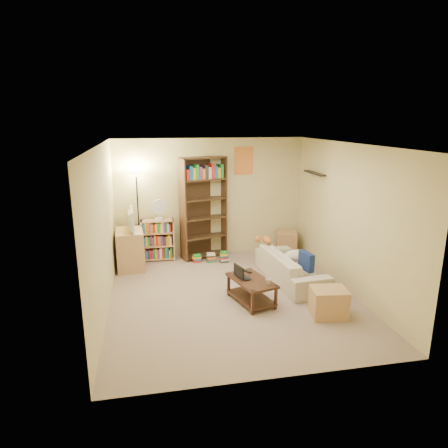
# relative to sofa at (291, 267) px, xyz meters

# --- Properties ---
(room) EXTENTS (4.50, 4.54, 2.52)m
(room) POSITION_rel_sofa_xyz_m (-1.19, -0.42, 1.36)
(room) COLOR tan
(room) RESTS_ON ground
(sofa) EXTENTS (1.95, 1.02, 0.53)m
(sofa) POSITION_rel_sofa_xyz_m (0.00, 0.00, 0.00)
(sofa) COLOR beige
(sofa) RESTS_ON ground
(navy_pillow) EXTENTS (0.17, 0.36, 0.32)m
(navy_pillow) POSITION_rel_sofa_xyz_m (0.12, -0.39, 0.24)
(navy_pillow) COLOR navy
(navy_pillow) RESTS_ON sofa
(cream_blanket) EXTENTS (0.49, 0.35, 0.21)m
(cream_blanket) POSITION_rel_sofa_xyz_m (0.13, 0.05, 0.19)
(cream_blanket) COLOR beige
(cream_blanket) RESTS_ON sofa
(tabby_cat) EXTENTS (0.42, 0.18, 0.14)m
(tabby_cat) POSITION_rel_sofa_xyz_m (-0.30, 0.68, 0.34)
(tabby_cat) COLOR orange
(tabby_cat) RESTS_ON sofa
(coffee_table) EXTENTS (0.72, 0.99, 0.39)m
(coffee_table) POSITION_rel_sofa_xyz_m (-0.94, -0.71, -0.02)
(coffee_table) COLOR #402318
(coffee_table) RESTS_ON ground
(laptop) EXTENTS (0.46, 0.43, 0.02)m
(laptop) POSITION_rel_sofa_xyz_m (-1.00, -0.60, 0.14)
(laptop) COLOR black
(laptop) RESTS_ON coffee_table
(laptop_screen) EXTENTS (0.09, 0.29, 0.20)m
(laptop_screen) POSITION_rel_sofa_xyz_m (-1.13, -0.63, 0.25)
(laptop_screen) COLOR white
(laptop_screen) RESTS_ON laptop
(mug) EXTENTS (0.14, 0.14, 0.09)m
(mug) POSITION_rel_sofa_xyz_m (-0.73, -0.95, 0.17)
(mug) COLOR silver
(mug) RESTS_ON coffee_table
(tv_remote) EXTENTS (0.13, 0.16, 0.02)m
(tv_remote) POSITION_rel_sofa_xyz_m (-0.92, -0.40, 0.14)
(tv_remote) COLOR black
(tv_remote) RESTS_ON coffee_table
(tv_stand) EXTENTS (0.55, 0.75, 0.77)m
(tv_stand) POSITION_rel_sofa_xyz_m (-2.89, 1.23, 0.12)
(tv_stand) COLOR tan
(tv_stand) RESTS_ON ground
(television) EXTENTS (0.76, 0.18, 0.43)m
(television) POSITION_rel_sofa_xyz_m (-2.89, 1.23, 0.72)
(television) COLOR black
(television) RESTS_ON tv_stand
(tall_bookshelf) EXTENTS (1.01, 0.59, 2.13)m
(tall_bookshelf) POSITION_rel_sofa_xyz_m (-1.37, 1.62, 0.86)
(tall_bookshelf) COLOR #442B1A
(tall_bookshelf) RESTS_ON ground
(short_bookshelf) EXTENTS (0.68, 0.27, 0.87)m
(short_bookshelf) POSITION_rel_sofa_xyz_m (-2.33, 1.62, 0.17)
(short_bookshelf) COLOR tan
(short_bookshelf) RESTS_ON ground
(desk_fan) EXTENTS (0.31, 0.17, 0.43)m
(desk_fan) POSITION_rel_sofa_xyz_m (-2.29, 1.58, 0.83)
(desk_fan) COLOR silver
(desk_fan) RESTS_ON short_bookshelf
(floor_lamp) EXTENTS (0.32, 0.32, 1.91)m
(floor_lamp) POSITION_rel_sofa_xyz_m (-2.71, 1.62, 1.25)
(floor_lamp) COLOR black
(floor_lamp) RESTS_ON ground
(side_table) EXTENTS (0.52, 0.52, 0.49)m
(side_table) POSITION_rel_sofa_xyz_m (0.45, 1.50, -0.02)
(side_table) COLOR tan
(side_table) RESTS_ON ground
(end_cabinet) EXTENTS (0.57, 0.50, 0.43)m
(end_cabinet) POSITION_rel_sofa_xyz_m (0.09, -1.38, -0.05)
(end_cabinet) COLOR tan
(end_cabinet) RESTS_ON ground
(book_stacks) EXTENTS (0.74, 0.26, 0.22)m
(book_stacks) POSITION_rel_sofa_xyz_m (-1.25, 1.26, -0.17)
(book_stacks) COLOR red
(book_stacks) RESTS_ON ground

